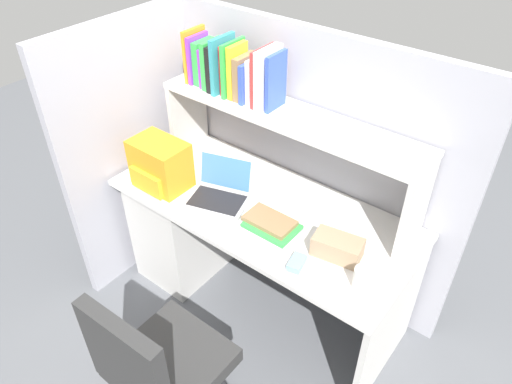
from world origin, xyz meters
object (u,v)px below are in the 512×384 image
computer_mouse (297,263)px  tissue_box (337,247)px  office_chair (164,379)px  laptop (221,190)px  backpack (160,165)px  paper_cup (362,279)px

computer_mouse → tissue_box: (0.11, 0.16, 0.03)m
tissue_box → office_chair: 0.95m
laptop → backpack: 0.36m
laptop → computer_mouse: laptop is taller
paper_cup → computer_mouse: bearing=-168.0°
laptop → office_chair: 0.94m
office_chair → tissue_box: bearing=-115.8°
laptop → tissue_box: bearing=0.7°
paper_cup → office_chair: office_chair is taller
laptop → paper_cup: laptop is taller
laptop → office_chair: bearing=-66.5°
tissue_box → computer_mouse: bearing=-132.8°
backpack → laptop: bearing=17.6°
paper_cup → laptop: bearing=173.7°
office_chair → computer_mouse: bearing=-113.1°
laptop → backpack: backpack is taller
laptop → tissue_box: laptop is taller
office_chair → backpack: bearing=-47.5°
office_chair → laptop: bearing=-68.7°
computer_mouse → tissue_box: bearing=45.3°
tissue_box → paper_cup: bearing=-40.2°
backpack → office_chair: bearing=-45.4°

